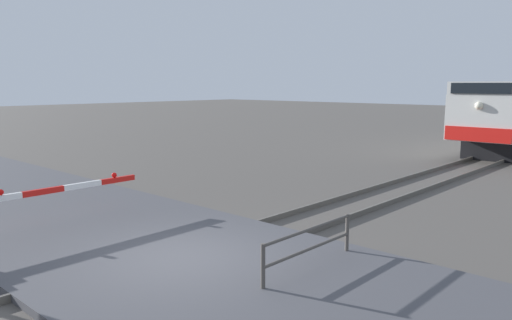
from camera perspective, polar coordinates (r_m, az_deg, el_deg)
ground_plane at (r=10.43m, az=-8.63°, el=-11.75°), size 160.00×160.00×0.00m
rail_track_left at (r=10.94m, az=-11.04°, el=-10.41°), size 0.08×80.00×0.15m
rail_track_right at (r=9.88m, az=-5.97°, el=-12.40°), size 0.08×80.00×0.15m
road_surface at (r=10.40m, az=-8.64°, el=-11.35°), size 36.00×6.15×0.15m
guard_railing at (r=9.60m, az=6.17°, el=-9.59°), size 0.08×2.73×0.95m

